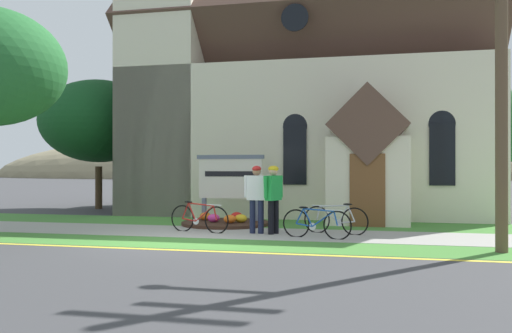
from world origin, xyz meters
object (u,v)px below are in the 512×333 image
(yard_deciduous_tree, at_px, (99,121))
(utility_pole, at_px, (496,34))
(bicycle_red, at_px, (316,223))
(bicycle_green, at_px, (336,219))
(cyclist_in_green_jersey, at_px, (257,193))
(church_sign, at_px, (230,179))
(roadside_conifer, at_px, (485,84))
(cyclist_in_white_jersey, at_px, (273,194))
(bicycle_blue, at_px, (199,218))

(yard_deciduous_tree, bearing_deg, utility_pole, -32.40)
(bicycle_red, distance_m, bicycle_green, 1.05)
(cyclist_in_green_jersey, distance_m, utility_pole, 6.56)
(church_sign, relative_size, bicycle_red, 1.23)
(church_sign, distance_m, roadside_conifer, 9.49)
(cyclist_in_white_jersey, bearing_deg, utility_pole, -20.62)
(church_sign, distance_m, yard_deciduous_tree, 8.50)
(church_sign, height_order, bicycle_green, church_sign)
(bicycle_red, xyz_separation_m, utility_pole, (3.75, -1.31, 4.00))
(bicycle_blue, distance_m, utility_pole, 8.16)
(bicycle_blue, relative_size, roadside_conifer, 0.24)
(church_sign, height_order, cyclist_in_green_jersey, church_sign)
(bicycle_blue, height_order, cyclist_in_green_jersey, cyclist_in_green_jersey)
(cyclist_in_green_jersey, distance_m, yard_deciduous_tree, 10.98)
(utility_pole, distance_m, yard_deciduous_tree, 16.12)
(roadside_conifer, bearing_deg, cyclist_in_white_jersey, -134.15)
(church_sign, xyz_separation_m, bicycle_green, (3.34, -1.93, -0.99))
(bicycle_green, bearing_deg, cyclist_in_green_jersey, -168.29)
(bicycle_red, distance_m, bicycle_blue, 3.17)
(bicycle_green, height_order, roadside_conifer, roadside_conifer)
(bicycle_blue, height_order, yard_deciduous_tree, yard_deciduous_tree)
(utility_pole, bearing_deg, bicycle_blue, 165.22)
(bicycle_red, height_order, cyclist_in_white_jersey, cyclist_in_white_jersey)
(church_sign, xyz_separation_m, cyclist_in_white_jersey, (1.80, -2.36, -0.32))
(bicycle_blue, height_order, cyclist_in_white_jersey, cyclist_in_white_jersey)
(bicycle_red, distance_m, yard_deciduous_tree, 12.70)
(church_sign, bearing_deg, bicycle_red, -44.48)
(bicycle_green, relative_size, cyclist_in_white_jersey, 0.96)
(bicycle_green, height_order, yard_deciduous_tree, yard_deciduous_tree)
(utility_pole, relative_size, yard_deciduous_tree, 1.48)
(roadside_conifer, bearing_deg, cyclist_in_green_jersey, -136.23)
(roadside_conifer, relative_size, yard_deciduous_tree, 1.37)
(utility_pole, bearing_deg, cyclist_in_white_jersey, 159.38)
(bicycle_red, height_order, utility_pole, utility_pole)
(church_sign, relative_size, cyclist_in_green_jersey, 1.20)
(bicycle_green, bearing_deg, yard_deciduous_tree, 148.19)
(church_sign, relative_size, utility_pole, 0.27)
(roadside_conifer, bearing_deg, church_sign, -153.37)
(church_sign, distance_m, cyclist_in_white_jersey, 2.99)
(church_sign, relative_size, cyclist_in_white_jersey, 1.20)
(utility_pole, distance_m, roadside_conifer, 8.31)
(roadside_conifer, distance_m, yard_deciduous_tree, 14.92)
(church_sign, xyz_separation_m, cyclist_in_green_jersey, (1.36, -2.34, -0.33))
(church_sign, xyz_separation_m, yard_deciduous_tree, (-6.90, 4.43, 2.26))
(cyclist_in_green_jersey, xyz_separation_m, cyclist_in_white_jersey, (0.44, -0.02, 0.00))
(roadside_conifer, xyz_separation_m, yard_deciduous_tree, (-14.88, 0.42, -0.96))
(bicycle_blue, distance_m, cyclist_in_white_jersey, 2.09)
(bicycle_green, bearing_deg, bicycle_blue, -172.55)
(roadside_conifer, height_order, yard_deciduous_tree, roadside_conifer)
(bicycle_green, height_order, utility_pole, utility_pole)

